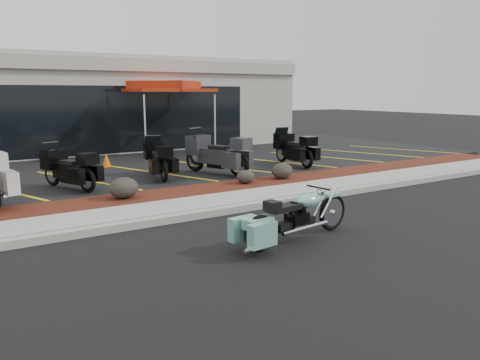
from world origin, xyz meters
TOP-DOWN VIEW (x-y plane):
  - ground at (0.00, 0.00)m, footprint 90.00×90.00m
  - curb at (0.00, 0.90)m, footprint 24.00×0.25m
  - sidewalk at (0.00, 1.60)m, footprint 24.00×1.20m
  - mulch_bed at (0.00, 2.80)m, footprint 24.00×1.20m
  - upper_lot at (0.00, 8.20)m, footprint 26.00×9.60m
  - dealership_building at (0.00, 14.47)m, footprint 18.00×8.16m
  - boulder_left at (-2.01, 2.81)m, footprint 0.68×0.57m
  - boulder_mid at (1.32, 2.82)m, footprint 0.50×0.42m
  - boulder_right at (2.57, 2.86)m, footprint 0.63×0.52m
  - hero_cruiser at (0.61, -1.25)m, footprint 2.67×1.01m
  - touring_black_front at (-3.09, 5.25)m, footprint 1.45×2.12m
  - touring_black_mid at (-0.17, 5.58)m, footprint 1.11×2.09m
  - touring_grey at (1.07, 5.29)m, footprint 1.66×2.48m
  - touring_black_rear at (4.48, 5.38)m, footprint 1.01×2.17m
  - traffic_cone at (-0.97, 7.64)m, footprint 0.32×0.32m
  - popup_canopy at (2.07, 9.75)m, footprint 3.14×3.14m

SIDE VIEW (x-z plane):
  - ground at x=0.00m, z-range 0.00..0.00m
  - curb at x=0.00m, z-range 0.00..0.15m
  - sidewalk at x=0.00m, z-range 0.00..0.15m
  - upper_lot at x=0.00m, z-range 0.00..0.15m
  - mulch_bed at x=0.00m, z-range 0.00..0.16m
  - boulder_mid at x=1.32m, z-range 0.16..0.52m
  - traffic_cone at x=-0.97m, z-range 0.15..0.59m
  - boulder_right at x=2.57m, z-range 0.16..0.61m
  - boulder_left at x=-2.01m, z-range 0.16..0.64m
  - hero_cruiser at x=0.61m, z-range 0.00..0.92m
  - touring_black_front at x=-3.09m, z-range 0.15..1.30m
  - touring_black_mid at x=-0.17m, z-range 0.15..1.31m
  - touring_black_rear at x=4.48m, z-range 0.15..1.37m
  - touring_grey at x=1.07m, z-range 0.15..1.50m
  - dealership_building at x=0.00m, z-range 0.01..4.01m
  - popup_canopy at x=2.07m, z-range 1.30..4.13m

